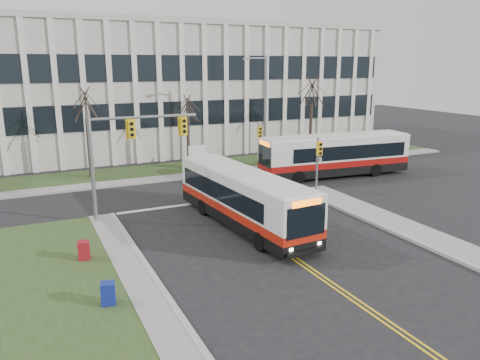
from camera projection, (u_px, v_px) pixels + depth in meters
name	position (u px, v px, depth m)	size (l,w,h in m)	color
ground	(274.00, 245.00, 22.74)	(120.00, 120.00, 0.00)	black
grass_verge	(69.00, 352.00, 14.18)	(5.00, 26.00, 0.12)	#2C471E
sidewalk_west	(164.00, 329.00, 15.43)	(1.20, 26.00, 0.14)	#9E9B93
sidewalk_east	(471.00, 254.00, 21.46)	(2.00, 26.00, 0.14)	#9E9B93
sidewalk_cross	(236.00, 171.00, 38.13)	(44.00, 1.60, 0.14)	#9E9B93
building_lawn	(222.00, 164.00, 40.58)	(44.00, 5.00, 0.12)	#2C471E
office_building	(177.00, 89.00, 49.66)	(40.00, 16.00, 12.00)	beige
mast_arm_signal	(122.00, 145.00, 25.65)	(6.11, 0.38, 6.20)	slate
signal_pole_near	(318.00, 157.00, 31.18)	(0.34, 0.39, 3.80)	slate
signal_pole_far	(259.00, 139.00, 38.63)	(0.34, 0.39, 3.80)	slate
streetlight	(264.00, 105.00, 39.02)	(2.15, 0.25, 9.20)	slate
directory_sign	(197.00, 155.00, 38.84)	(1.50, 0.12, 2.00)	slate
tree_left	(86.00, 106.00, 34.68)	(1.80, 1.80, 7.70)	#42352B
tree_mid	(187.00, 110.00, 38.34)	(1.80, 1.80, 6.82)	#42352B
tree_right	(312.00, 93.00, 42.91)	(1.80, 1.80, 8.25)	#42352B
bus_main	(243.00, 199.00, 25.15)	(2.39, 11.02, 2.94)	silver
bus_cross	(335.00, 156.00, 36.25)	(2.58, 11.92, 3.18)	silver
newspaper_box_blue	(108.00, 295.00, 16.84)	(0.50, 0.45, 0.95)	navy
newspaper_box_red	(84.00, 251.00, 20.74)	(0.50, 0.45, 0.95)	maroon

